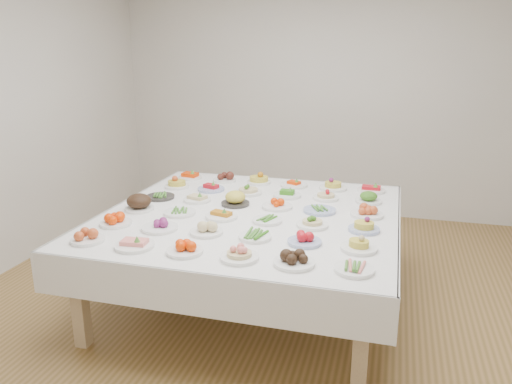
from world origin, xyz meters
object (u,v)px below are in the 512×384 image
(dish_0, at_px, (87,235))
(dish_35, at_px, (371,187))
(dish_18, at_px, (160,196))
(display_table, at_px, (251,221))

(dish_0, distance_m, dish_35, 2.47)
(dish_0, xyz_separation_m, dish_18, (0.02, 1.05, -0.02))
(display_table, relative_size, dish_0, 10.24)
(display_table, height_order, dish_35, dish_35)
(dish_0, relative_size, dish_35, 0.91)
(display_table, distance_m, dish_35, 1.24)
(dish_18, relative_size, dish_35, 0.99)
(dish_0, bearing_deg, display_table, 44.70)
(display_table, bearing_deg, dish_35, 45.09)
(dish_35, bearing_deg, dish_18, -158.07)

